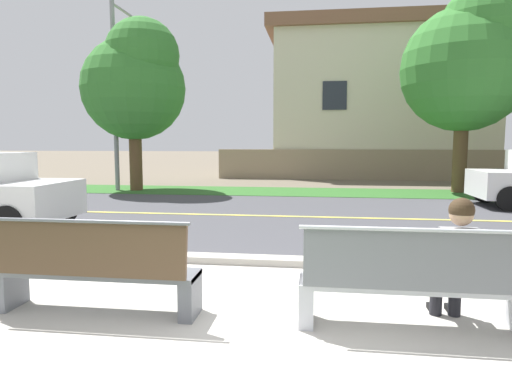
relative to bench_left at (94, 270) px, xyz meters
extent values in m
plane|color=#665B4C|center=(1.55, 7.74, -0.47)|extent=(140.00, 140.00, 0.00)
cube|color=#B7B2A8|center=(1.55, 0.14, -0.46)|extent=(44.00, 3.60, 0.01)
cube|color=#ADA89E|center=(1.55, 2.09, -0.41)|extent=(44.00, 0.30, 0.11)
cube|color=#424247|center=(1.55, 6.24, -0.46)|extent=(52.00, 8.00, 0.01)
cube|color=#E0CC4C|center=(1.55, 6.24, -0.46)|extent=(48.00, 0.14, 0.01)
cube|color=#2D6026|center=(1.55, 11.46, -0.46)|extent=(48.00, 2.80, 0.02)
cube|color=slate|center=(-0.98, 0.07, -0.24)|extent=(0.14, 0.40, 0.45)
cube|color=slate|center=(0.98, 0.07, -0.24)|extent=(0.14, 0.40, 0.45)
cube|color=slate|center=(0.00, 0.07, -0.04)|extent=(2.09, 0.44, 0.05)
cube|color=brown|center=(0.00, -0.12, 0.24)|extent=(2.01, 0.12, 0.52)
cylinder|color=slate|center=(0.00, -0.13, 0.52)|extent=(2.09, 0.04, 0.04)
cube|color=silver|center=(2.13, 0.07, -0.24)|extent=(0.14, 0.40, 0.45)
cube|color=silver|center=(3.10, 0.07, -0.04)|extent=(2.09, 0.44, 0.05)
cube|color=slate|center=(3.10, -0.12, 0.24)|extent=(2.01, 0.12, 0.52)
cylinder|color=silver|center=(3.10, -0.13, 0.52)|extent=(2.09, 0.04, 0.04)
cylinder|color=black|center=(3.42, 0.26, 0.04)|extent=(0.15, 0.42, 0.15)
cylinder|color=black|center=(3.60, 0.26, 0.04)|extent=(0.15, 0.42, 0.15)
cylinder|color=black|center=(3.42, 0.45, -0.25)|extent=(0.12, 0.12, 0.43)
cube|color=black|center=(3.42, 0.53, -0.43)|extent=(0.09, 0.24, 0.07)
cylinder|color=black|center=(3.60, 0.45, -0.25)|extent=(0.12, 0.12, 0.43)
cube|color=black|center=(3.60, 0.53, -0.43)|extent=(0.09, 0.24, 0.07)
cube|color=gray|center=(3.51, 0.07, 0.24)|extent=(0.34, 0.20, 0.52)
cylinder|color=gray|center=(3.29, 0.09, 0.26)|extent=(0.09, 0.09, 0.46)
cylinder|color=gray|center=(3.72, 0.09, 0.26)|extent=(0.09, 0.09, 0.46)
sphere|color=tan|center=(3.51, 0.08, 0.63)|extent=(0.21, 0.21, 0.21)
sphere|color=#382819|center=(3.51, 0.08, 0.67)|extent=(0.22, 0.22, 0.22)
cylinder|color=black|center=(-3.19, 3.00, -0.15)|extent=(0.64, 0.18, 0.64)
cylinder|color=black|center=(-3.19, 4.68, -0.15)|extent=(0.64, 0.18, 0.64)
cylinder|color=black|center=(7.04, 7.80, -0.15)|extent=(0.64, 0.18, 0.64)
cylinder|color=black|center=(7.04, 9.48, -0.15)|extent=(0.64, 0.18, 0.64)
cylinder|color=gray|center=(-4.92, 11.06, 2.91)|extent=(0.16, 0.16, 6.75)
cylinder|color=gray|center=(-4.92, 11.96, 6.08)|extent=(0.10, 1.80, 0.10)
cube|color=silver|center=(-4.92, 12.86, 6.00)|extent=(0.24, 0.44, 0.14)
cylinder|color=brown|center=(-4.27, 11.23, 0.67)|extent=(0.45, 0.45, 2.28)
sphere|color=#33752D|center=(-4.27, 11.23, 3.18)|extent=(3.64, 3.64, 3.64)
sphere|color=#33752D|center=(-3.82, 10.96, 4.27)|extent=(2.55, 2.55, 2.55)
cylinder|color=brown|center=(7.11, 12.09, 0.84)|extent=(0.48, 0.48, 2.62)
sphere|color=#33752D|center=(7.11, 12.09, 3.73)|extent=(4.20, 4.20, 4.20)
sphere|color=#33752D|center=(7.64, 11.77, 4.99)|extent=(2.94, 2.94, 2.94)
cube|color=gray|center=(4.05, 16.96, 0.23)|extent=(13.00, 0.36, 1.40)
cube|color=beige|center=(5.30, 20.16, 3.05)|extent=(10.28, 6.40, 7.04)
cube|color=brown|center=(5.30, 20.16, 6.88)|extent=(11.11, 6.91, 0.60)
cube|color=#232833|center=(2.98, 16.93, 3.41)|extent=(1.10, 0.06, 1.30)
cube|color=#232833|center=(7.61, 16.93, 3.41)|extent=(1.10, 0.06, 1.30)
camera|label=1|loc=(2.21, -4.09, 1.28)|focal=31.19mm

